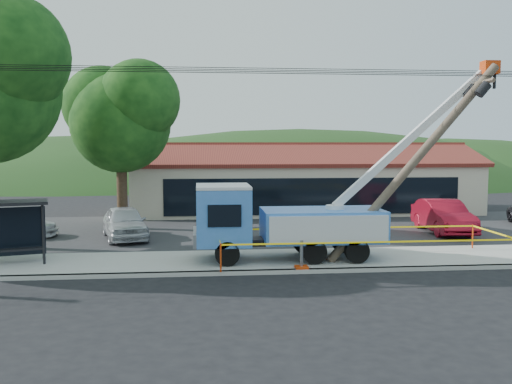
{
  "coord_description": "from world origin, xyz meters",
  "views": [
    {
      "loc": [
        -2.96,
        -17.71,
        4.68
      ],
      "look_at": [
        -0.65,
        5.0,
        2.68
      ],
      "focal_mm": 40.0,
      "sensor_mm": 36.0,
      "label": 1
    }
  ],
  "objects_px": {
    "leaning_pole": "(422,153)",
    "car_white": "(12,240)",
    "car_silver": "(125,241)",
    "bus_shelter": "(13,217)",
    "car_red": "(443,234)",
    "utility_truck": "(285,219)"
  },
  "relations": [
    {
      "from": "leaning_pole",
      "to": "car_white",
      "type": "bearing_deg",
      "value": 157.65
    },
    {
      "from": "leaning_pole",
      "to": "car_silver",
      "type": "distance_m",
      "value": 14.21
    },
    {
      "from": "car_silver",
      "to": "leaning_pole",
      "type": "bearing_deg",
      "value": -41.53
    },
    {
      "from": "bus_shelter",
      "to": "car_white",
      "type": "bearing_deg",
      "value": 92.73
    },
    {
      "from": "car_red",
      "to": "car_white",
      "type": "bearing_deg",
      "value": -178.72
    },
    {
      "from": "car_silver",
      "to": "car_red",
      "type": "distance_m",
      "value": 15.87
    },
    {
      "from": "leaning_pole",
      "to": "car_white",
      "type": "height_order",
      "value": "leaning_pole"
    },
    {
      "from": "leaning_pole",
      "to": "bus_shelter",
      "type": "height_order",
      "value": "leaning_pole"
    },
    {
      "from": "utility_truck",
      "to": "car_silver",
      "type": "bearing_deg",
      "value": 140.22
    },
    {
      "from": "utility_truck",
      "to": "car_white",
      "type": "bearing_deg",
      "value": 151.93
    },
    {
      "from": "car_white",
      "to": "leaning_pole",
      "type": "bearing_deg",
      "value": -115.63
    },
    {
      "from": "car_white",
      "to": "utility_truck",
      "type": "bearing_deg",
      "value": -121.35
    },
    {
      "from": "utility_truck",
      "to": "leaning_pole",
      "type": "height_order",
      "value": "utility_truck"
    },
    {
      "from": "utility_truck",
      "to": "car_silver",
      "type": "height_order",
      "value": "utility_truck"
    },
    {
      "from": "leaning_pole",
      "to": "car_red",
      "type": "distance_m",
      "value": 8.72
    },
    {
      "from": "leaning_pole",
      "to": "car_white",
      "type": "xyz_separation_m",
      "value": [
        -17.47,
        7.18,
        -4.26
      ]
    },
    {
      "from": "car_silver",
      "to": "bus_shelter",
      "type": "bearing_deg",
      "value": -136.8
    },
    {
      "from": "utility_truck",
      "to": "car_red",
      "type": "xyz_separation_m",
      "value": [
        9.05,
        5.92,
        -1.7
      ]
    },
    {
      "from": "utility_truck",
      "to": "car_silver",
      "type": "distance_m",
      "value": 9.04
    },
    {
      "from": "car_silver",
      "to": "car_red",
      "type": "bearing_deg",
      "value": -12.93
    },
    {
      "from": "car_silver",
      "to": "car_red",
      "type": "relative_size",
      "value": 0.9
    },
    {
      "from": "car_white",
      "to": "car_silver",
      "type": "bearing_deg",
      "value": -102.37
    }
  ]
}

